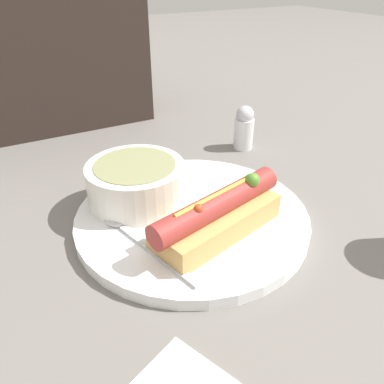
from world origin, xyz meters
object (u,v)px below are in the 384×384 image
Objects in this scene: soup_bowl at (136,181)px; salt_shaker at (244,128)px; hot_dog at (218,215)px; spoon at (129,231)px.

salt_shaker is (0.23, 0.09, -0.01)m from soup_bowl.
hot_dog is 1.11× the size of spoon.
hot_dog is 0.10m from spoon.
hot_dog is at bearing -130.45° from spoon.
spoon is (-0.03, -0.06, -0.02)m from soup_bowl.
spoon is (-0.09, 0.04, -0.02)m from hot_dog.
salt_shaker is (0.27, 0.15, 0.02)m from spoon.
hot_dog is 0.12m from soup_bowl.
salt_shaker is at bearing 34.19° from hot_dog.
salt_shaker reaches higher than hot_dog.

